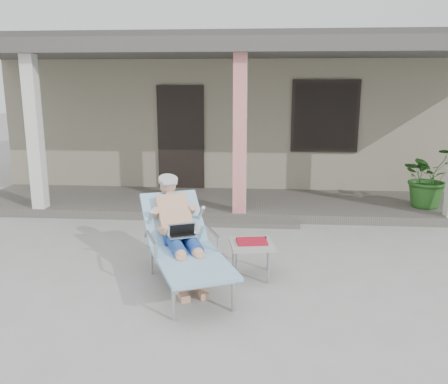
{
  "coord_description": "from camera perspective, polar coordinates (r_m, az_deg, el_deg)",
  "views": [
    {
      "loc": [
        0.38,
        -5.64,
        2.29
      ],
      "look_at": [
        -0.13,
        0.6,
        0.85
      ],
      "focal_mm": 38.0,
      "sensor_mm": 36.0,
      "label": 1
    }
  ],
  "objects": [
    {
      "name": "potted_palm",
      "position": [
        9.06,
        23.42,
        1.69
      ],
      "size": [
        1.17,
        1.09,
        1.07
      ],
      "primitive_type": "imported",
      "rotation": [
        0.0,
        0.0,
        0.31
      ],
      "color": "#26591E",
      "rests_on": "porch_deck"
    },
    {
      "name": "porch_overhang",
      "position": [
        8.61,
        2.27,
        16.27
      ],
      "size": [
        10.0,
        2.3,
        2.85
      ],
      "color": "silver",
      "rests_on": "porch_deck"
    },
    {
      "name": "lounger",
      "position": [
        5.5,
        -5.19,
        -3.19
      ],
      "size": [
        1.39,
        1.97,
        1.24
      ],
      "rotation": [
        0.0,
        0.0,
        0.41
      ],
      "color": "#B7B7BC",
      "rests_on": "ground"
    },
    {
      "name": "side_table",
      "position": [
        5.73,
        3.36,
        -6.49
      ],
      "size": [
        0.59,
        0.59,
        0.46
      ],
      "rotation": [
        0.0,
        0.0,
        0.17
      ],
      "color": "#A0A19C",
      "rests_on": "ground"
    },
    {
      "name": "house",
      "position": [
        12.15,
        2.96,
        10.0
      ],
      "size": [
        10.4,
        5.4,
        3.3
      ],
      "color": "gray",
      "rests_on": "ground"
    },
    {
      "name": "porch_deck",
      "position": [
        8.93,
        2.13,
        -1.42
      ],
      "size": [
        10.0,
        2.0,
        0.15
      ],
      "primitive_type": "cube",
      "color": "#605B56",
      "rests_on": "ground"
    },
    {
      "name": "ground",
      "position": [
        6.1,
        0.81,
        -9.11
      ],
      "size": [
        60.0,
        60.0,
        0.0
      ],
      "primitive_type": "plane",
      "color": "#9E9E99",
      "rests_on": "ground"
    },
    {
      "name": "porch_step",
      "position": [
        7.83,
        1.74,
        -3.77
      ],
      "size": [
        2.0,
        0.3,
        0.07
      ],
      "primitive_type": "cube",
      "color": "#605B56",
      "rests_on": "ground"
    }
  ]
}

